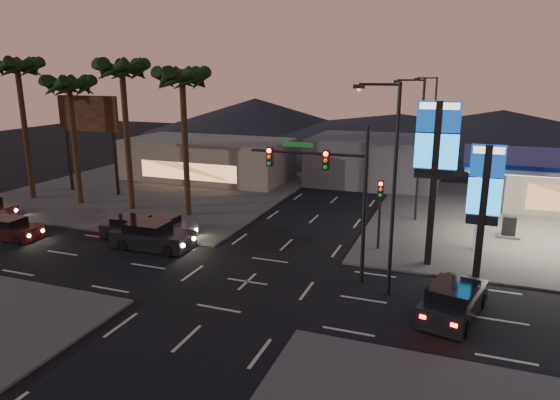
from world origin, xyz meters
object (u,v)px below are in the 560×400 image
at_px(traffic_signal_mast, 331,180).
at_px(suv_station, 453,301).
at_px(pylon_sign_tall, 436,151).
at_px(car_lane_b_mid, 135,228).
at_px(car_lane_b_front, 165,227).
at_px(pylon_sign_short, 485,192).
at_px(car_lane_a_mid, 11,229).
at_px(car_lane_a_front, 152,236).

relative_size(traffic_signal_mast, suv_station, 1.62).
xyz_separation_m(traffic_signal_mast, suv_station, (6.23, -2.23, -4.51)).
height_order(pylon_sign_tall, car_lane_b_mid, pylon_sign_tall).
distance_m(pylon_sign_tall, car_lane_b_mid, 19.08).
bearing_deg(pylon_sign_tall, car_lane_b_front, -177.73).
bearing_deg(car_lane_b_mid, pylon_sign_tall, 5.22).
height_order(traffic_signal_mast, suv_station, traffic_signal_mast).
bearing_deg(car_lane_b_mid, car_lane_b_front, 31.94).
xyz_separation_m(traffic_signal_mast, car_lane_b_front, (-11.78, 2.86, -4.60)).
relative_size(pylon_sign_short, suv_station, 1.42).
bearing_deg(pylon_sign_tall, car_lane_a_mid, -170.15).
distance_m(car_lane_a_mid, car_lane_b_mid, 8.00).
distance_m(traffic_signal_mast, suv_station, 8.00).
bearing_deg(car_lane_a_mid, suv_station, -2.73).
relative_size(pylon_sign_short, car_lane_a_front, 1.39).
bearing_deg(traffic_signal_mast, car_lane_a_mid, -177.43).
bearing_deg(pylon_sign_tall, traffic_signal_mast, -143.48).
bearing_deg(traffic_signal_mast, pylon_sign_tall, 36.52).
distance_m(pylon_sign_short, car_lane_b_mid, 21.02).
bearing_deg(car_lane_a_front, pylon_sign_short, 5.85).
height_order(car_lane_a_front, car_lane_a_mid, car_lane_a_front).
relative_size(traffic_signal_mast, car_lane_a_front, 1.59).
distance_m(car_lane_a_mid, suv_station, 27.14).
bearing_deg(pylon_sign_short, car_lane_b_front, 178.96).
bearing_deg(car_lane_b_mid, traffic_signal_mast, -7.90).
height_order(car_lane_b_mid, suv_station, suv_station).
xyz_separation_m(car_lane_a_front, car_lane_b_mid, (-2.16, 1.24, -0.10)).
distance_m(pylon_sign_tall, suv_station, 8.21).
bearing_deg(pylon_sign_short, car_lane_a_front, -174.15).
distance_m(pylon_sign_short, car_lane_a_front, 18.97).
bearing_deg(suv_station, pylon_sign_tall, 104.47).
xyz_separation_m(car_lane_b_front, car_lane_b_mid, (-1.60, -1.00, 0.03)).
xyz_separation_m(pylon_sign_tall, traffic_signal_mast, (-4.74, -3.51, -1.17)).
distance_m(car_lane_a_front, suv_station, 17.68).
distance_m(car_lane_a_mid, car_lane_b_front, 9.86).
height_order(car_lane_b_front, suv_station, suv_station).
height_order(pylon_sign_tall, car_lane_a_front, pylon_sign_tall).
bearing_deg(traffic_signal_mast, suv_station, -19.73).
height_order(car_lane_b_front, car_lane_b_mid, car_lane_b_mid).
relative_size(pylon_sign_tall, pylon_sign_short, 1.29).
distance_m(car_lane_b_mid, suv_station, 20.03).
xyz_separation_m(car_lane_a_front, suv_station, (17.45, -2.85, -0.04)).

